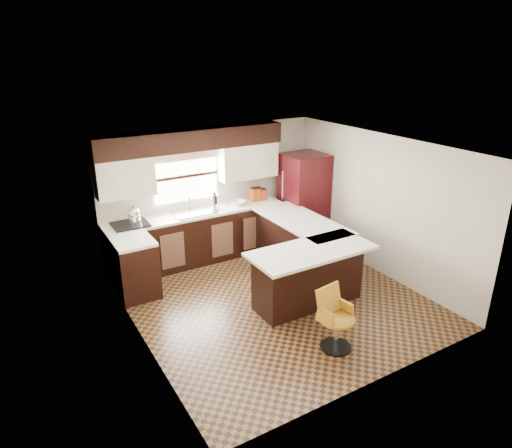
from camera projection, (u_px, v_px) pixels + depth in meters
floor at (274, 299)px, 7.17m from camera, size 4.40×4.40×0.00m
ceiling at (277, 148)px, 6.30m from camera, size 4.40×4.40×0.00m
wall_back at (211, 191)px, 8.50m from camera, size 4.40×0.00×4.40m
wall_front at (385, 292)px, 4.97m from camera, size 4.40×0.00×4.40m
wall_left at (136, 260)px, 5.74m from camera, size 0.00×4.40×4.40m
wall_right at (379, 205)px, 7.73m from camera, size 0.00×4.40×4.40m
base_cab_back at (198, 238)px, 8.32m from camera, size 3.30×0.60×0.90m
base_cab_left at (135, 269)px, 7.16m from camera, size 0.60×0.70×0.90m
counter_back at (196, 213)px, 8.15m from camera, size 3.30×0.60×0.04m
counter_left at (132, 241)px, 6.99m from camera, size 0.60×0.70×0.04m
soffit at (193, 140)px, 7.80m from camera, size 3.40×0.35×0.36m
upper_cab_left at (125, 178)px, 7.40m from camera, size 0.94×0.35×0.64m
upper_cab_right at (248, 161)px, 8.50m from camera, size 1.14×0.35×0.64m
window_pane at (186, 176)px, 8.12m from camera, size 1.20×0.02×0.90m
valance at (185, 155)px, 7.95m from camera, size 1.30×0.06×0.18m
sink at (194, 212)px, 8.09m from camera, size 0.75×0.45×0.03m
dishwasher at (253, 233)px, 8.57m from camera, size 0.58×0.03×0.78m
cooktop at (130, 224)px, 7.55m from camera, size 0.58×0.50×0.02m
peninsula_long at (299, 247)px, 7.94m from camera, size 0.60×1.95×0.90m
peninsula_return at (308, 277)px, 6.91m from camera, size 1.65×0.60×0.90m
counter_pen_long at (302, 221)px, 7.79m from camera, size 0.84×1.95×0.04m
counter_pen_return at (312, 251)px, 6.65m from camera, size 1.89×0.84×0.04m
refrigerator at (304, 200)px, 8.92m from camera, size 0.78×0.75×1.81m
bar_chair at (338, 320)px, 5.86m from camera, size 0.51×0.51×0.84m
kettle at (134, 214)px, 7.53m from camera, size 0.22×0.22×0.30m
percolator at (215, 202)px, 8.26m from camera, size 0.14×0.14×0.27m
mixing_bowl at (238, 203)px, 8.53m from camera, size 0.36×0.36×0.07m
canister_large at (253, 195)px, 8.67m from camera, size 0.13×0.13×0.25m
canister_med at (258, 194)px, 8.72m from camera, size 0.14×0.14×0.24m
canister_small at (263, 195)px, 8.79m from camera, size 0.14×0.14×0.20m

